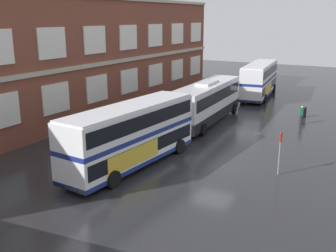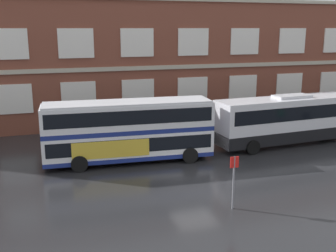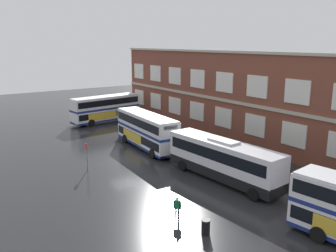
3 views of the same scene
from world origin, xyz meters
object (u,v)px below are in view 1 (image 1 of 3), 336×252
Objects in this scene: touring_coach at (206,102)px; waiting_passenger at (302,114)px; double_decker_middle at (131,135)px; double_decker_far at (259,79)px; station_litter_bin at (303,112)px; bus_stand_flag at (280,149)px.

touring_coach is 7.14× the size of waiting_passenger.
double_decker_middle is 6.56× the size of waiting_passenger.
waiting_passenger is at bearing -145.62° from double_decker_far.
waiting_passenger reaches higher than station_litter_bin.
double_decker_far reaches higher than station_litter_bin.
bus_stand_flag is 15.89m from station_litter_bin.
waiting_passenger is (16.33, -7.39, -1.22)m from double_decker_middle.
touring_coach is 9.88m from station_litter_bin.
waiting_passenger is 1.65× the size of station_litter_bin.
double_decker_middle is 9.33m from bus_stand_flag.
double_decker_far is 12.80m from waiting_passenger.
double_decker_far is at bearing -2.29° from touring_coach.
double_decker_middle is 26.85m from double_decker_far.
double_decker_middle is 4.13× the size of bus_stand_flag.
double_decker_far is 0.93× the size of touring_coach.
touring_coach is at bearing 115.52° from waiting_passenger.
touring_coach is at bearing 44.17° from bus_stand_flag.
touring_coach is 13.08m from bus_stand_flag.
double_decker_middle is 0.99× the size of double_decker_far.
double_decker_middle reaches higher than bus_stand_flag.
double_decker_far is 14.24m from touring_coach.
bus_stand_flag is at bearing -135.83° from touring_coach.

